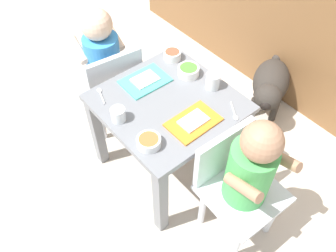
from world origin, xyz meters
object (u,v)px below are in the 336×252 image
object	(u,v)px
dog	(270,85)
water_cup_left	(118,115)
cereal_bowl_right_side	(172,55)
spoon_by_left_tray	(101,94)
seated_child_left	(104,59)
food_tray_left	(145,81)
dining_table	(168,115)
veggie_bowl_near	(188,71)
water_cup_right	(213,82)
seated_child_right	(247,171)
spoon_by_right_tray	(234,113)
food_tray_right	(193,122)
veggie_bowl_far	(149,142)

from	to	relation	value
dog	water_cup_left	size ratio (longest dim) A/B	6.99
cereal_bowl_right_side	spoon_by_left_tray	size ratio (longest dim) A/B	0.80
seated_child_left	food_tray_left	size ratio (longest dim) A/B	3.35
cereal_bowl_right_side	water_cup_left	bearing A→B (deg)	-69.10
dining_table	veggie_bowl_near	size ratio (longest dim) A/B	5.69
veggie_bowl_near	spoon_by_left_tray	size ratio (longest dim) A/B	0.93
food_tray_left	water_cup_left	size ratio (longest dim) A/B	3.45
dog	dining_table	bearing A→B (deg)	-95.86
water_cup_right	veggie_bowl_near	xyz separation A→B (m)	(-0.12, -0.02, -0.01)
dining_table	cereal_bowl_right_side	xyz separation A→B (m)	(-0.20, 0.19, 0.10)
seated_child_right	water_cup_right	size ratio (longest dim) A/B	10.01
dog	food_tray_left	world-z (taller)	food_tray_left
dining_table	spoon_by_left_tray	distance (m)	0.29
spoon_by_right_tray	water_cup_right	bearing A→B (deg)	166.55
water_cup_left	veggie_bowl_near	xyz separation A→B (m)	(-0.02, 0.38, -0.00)
dog	veggie_bowl_near	size ratio (longest dim) A/B	4.33
seated_child_left	cereal_bowl_right_side	size ratio (longest dim) A/B	8.40
spoon_by_right_tray	food_tray_left	bearing A→B (deg)	-156.72
dog	water_cup_left	world-z (taller)	water_cup_left
dining_table	seated_child_left	bearing A→B (deg)	-175.08
dining_table	food_tray_left	bearing A→B (deg)	-178.80
dog	spoon_by_left_tray	size ratio (longest dim) A/B	4.05
dog	cereal_bowl_right_side	bearing A→B (deg)	-120.11
food_tray_right	cereal_bowl_right_side	xyz separation A→B (m)	(-0.35, 0.19, 0.02)
water_cup_left	veggie_bowl_far	size ratio (longest dim) A/B	0.64
dog	spoon_by_right_tray	world-z (taller)	spoon_by_right_tray
dining_table	spoon_by_left_tray	xyz separation A→B (m)	(-0.20, -0.19, 0.09)
veggie_bowl_far	spoon_by_left_tray	world-z (taller)	veggie_bowl_far
dining_table	seated_child_right	xyz separation A→B (m)	(0.42, 0.01, 0.06)
cereal_bowl_right_side	veggie_bowl_near	xyz separation A→B (m)	(0.13, -0.02, 0.00)
cereal_bowl_right_side	spoon_by_right_tray	size ratio (longest dim) A/B	0.87
food_tray_left	water_cup_left	distance (m)	0.23
dog	veggie_bowl_far	world-z (taller)	veggie_bowl_far
food_tray_left	veggie_bowl_near	xyz separation A→B (m)	(0.08, 0.17, 0.02)
food_tray_left	food_tray_right	world-z (taller)	same
water_cup_left	cereal_bowl_right_side	bearing A→B (deg)	110.90
dog	water_cup_right	size ratio (longest dim) A/B	5.94
seated_child_right	veggie_bowl_near	size ratio (longest dim) A/B	7.30
seated_child_left	veggie_bowl_near	world-z (taller)	seated_child_left
veggie_bowl_far	veggie_bowl_near	distance (m)	0.41
dining_table	cereal_bowl_right_side	distance (m)	0.29
food_tray_right	veggie_bowl_far	distance (m)	0.19
seated_child_left	spoon_by_left_tray	size ratio (longest dim) A/B	6.70
seated_child_left	food_tray_left	xyz separation A→B (m)	(0.27, 0.03, 0.03)
food_tray_left	veggie_bowl_far	size ratio (longest dim) A/B	2.22
dining_table	food_tray_right	size ratio (longest dim) A/B	2.61
water_cup_left	dining_table	bearing A→B (deg)	78.05
dining_table	spoon_by_right_tray	size ratio (longest dim) A/B	5.80
food_tray_left	seated_child_left	bearing A→B (deg)	-173.02
veggie_bowl_far	dog	bearing A→B (deg)	94.23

